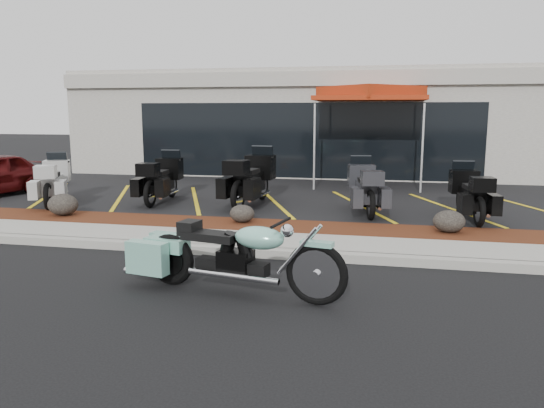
% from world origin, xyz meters
% --- Properties ---
extents(ground, '(90.00, 90.00, 0.00)m').
position_xyz_m(ground, '(0.00, 0.00, 0.00)').
color(ground, black).
rests_on(ground, ground).
extents(curb, '(24.00, 0.25, 0.15)m').
position_xyz_m(curb, '(0.00, 0.90, 0.07)').
color(curb, gray).
rests_on(curb, ground).
extents(sidewalk, '(24.00, 1.20, 0.15)m').
position_xyz_m(sidewalk, '(0.00, 1.60, 0.07)').
color(sidewalk, gray).
rests_on(sidewalk, ground).
extents(mulch_bed, '(24.00, 1.20, 0.16)m').
position_xyz_m(mulch_bed, '(0.00, 2.80, 0.08)').
color(mulch_bed, '#3E190E').
rests_on(mulch_bed, ground).
extents(upper_lot, '(26.00, 9.60, 0.15)m').
position_xyz_m(upper_lot, '(0.00, 8.20, 0.07)').
color(upper_lot, black).
rests_on(upper_lot, ground).
extents(dealership_building, '(18.00, 8.16, 4.00)m').
position_xyz_m(dealership_building, '(0.00, 14.47, 2.01)').
color(dealership_building, gray).
rests_on(dealership_building, ground).
extents(boulder_left, '(0.70, 0.58, 0.50)m').
position_xyz_m(boulder_left, '(-4.37, 2.83, 0.41)').
color(boulder_left, black).
rests_on(boulder_left, mulch_bed).
extents(boulder_mid, '(0.54, 0.45, 0.38)m').
position_xyz_m(boulder_mid, '(-0.17, 2.92, 0.35)').
color(boulder_mid, black).
rests_on(boulder_mid, mulch_bed).
extents(boulder_right, '(0.62, 0.51, 0.44)m').
position_xyz_m(boulder_right, '(4.05, 2.83, 0.38)').
color(boulder_right, black).
rests_on(boulder_right, mulch_bed).
extents(hero_cruiser, '(3.25, 1.39, 1.11)m').
position_xyz_m(hero_cruiser, '(1.95, -1.26, 0.56)').
color(hero_cruiser, '#80C7B2').
rests_on(hero_cruiser, ground).
extents(touring_white, '(1.70, 2.37, 1.29)m').
position_xyz_m(touring_white, '(-5.80, 4.85, 0.80)').
color(touring_white, '#B8B7B3').
rests_on(touring_white, upper_lot).
extents(touring_black_front, '(1.02, 2.33, 1.32)m').
position_xyz_m(touring_black_front, '(-2.96, 5.82, 0.81)').
color(touring_black_front, black).
rests_on(touring_black_front, upper_lot).
extents(touring_black_mid, '(1.20, 2.59, 1.46)m').
position_xyz_m(touring_black_mid, '(-0.42, 5.94, 0.88)').
color(touring_black_mid, black).
rests_on(touring_black_mid, upper_lot).
extents(touring_grey, '(1.26, 2.34, 1.29)m').
position_xyz_m(touring_grey, '(2.20, 5.36, 0.80)').
color(touring_grey, '#2B2C30').
rests_on(touring_grey, upper_lot).
extents(touring_black_rear, '(1.02, 2.19, 1.24)m').
position_xyz_m(touring_black_rear, '(4.56, 5.04, 0.77)').
color(touring_black_rear, black).
rests_on(touring_black_rear, upper_lot).
extents(traffic_cone, '(0.42, 0.42, 0.43)m').
position_xyz_m(traffic_cone, '(-1.28, 7.15, 0.36)').
color(traffic_cone, orange).
rests_on(traffic_cone, upper_lot).
extents(popup_canopy, '(4.44, 4.44, 3.14)m').
position_xyz_m(popup_canopy, '(2.27, 9.68, 3.00)').
color(popup_canopy, silver).
rests_on(popup_canopy, upper_lot).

